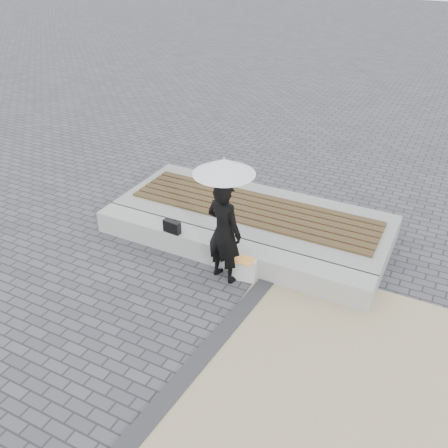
{
  "coord_description": "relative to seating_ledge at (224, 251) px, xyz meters",
  "views": [
    {
      "loc": [
        3.09,
        -4.44,
        4.85
      ],
      "look_at": [
        0.2,
        1.21,
        1.0
      ],
      "focal_mm": 39.25,
      "sensor_mm": 36.0,
      "label": 1
    }
  ],
  "objects": [
    {
      "name": "seating_ledge",
      "position": [
        0.0,
        0.0,
        0.0
      ],
      "size": [
        5.0,
        0.45,
        0.4
      ],
      "primitive_type": "cube",
      "color": "#ABACA6",
      "rests_on": "ground"
    },
    {
      "name": "ground",
      "position": [
        0.0,
        -1.6,
        -0.2
      ],
      "size": [
        80.0,
        80.0,
        0.0
      ],
      "primitive_type": "plane",
      "color": "#49494E",
      "rests_on": "ground"
    },
    {
      "name": "woman",
      "position": [
        0.2,
        -0.39,
        0.66
      ],
      "size": [
        0.7,
        0.54,
        1.71
      ],
      "primitive_type": "imported",
      "rotation": [
        0.0,
        0.0,
        2.92
      ],
      "color": "black",
      "rests_on": "ground"
    },
    {
      "name": "handbag",
      "position": [
        -0.91,
        -0.16,
        0.31
      ],
      "size": [
        0.32,
        0.13,
        0.22
      ],
      "primitive_type": "cube",
      "rotation": [
        0.0,
        0.0,
        -0.08
      ],
      "color": "black",
      "rests_on": "seating_ledge"
    },
    {
      "name": "canvas_tote",
      "position": [
        0.52,
        -0.3,
        -0.0
      ],
      "size": [
        0.4,
        0.21,
        0.4
      ],
      "primitive_type": "cube",
      "rotation": [
        0.0,
        0.0,
        0.13
      ],
      "color": "silver",
      "rests_on": "ground"
    },
    {
      "name": "terrazzo_zone",
      "position": [
        3.2,
        -2.1,
        -0.19
      ],
      "size": [
        5.0,
        5.0,
        0.02
      ],
      "primitive_type": "cube",
      "color": "tan",
      "rests_on": "ground"
    },
    {
      "name": "magazine",
      "position": [
        0.52,
        -0.35,
        0.21
      ],
      "size": [
        0.34,
        0.26,
        0.01
      ],
      "primitive_type": "cube",
      "rotation": [
        0.0,
        0.0,
        0.06
      ],
      "color": "#EA3F38",
      "rests_on": "canvas_tote"
    },
    {
      "name": "edging_band",
      "position": [
        0.75,
        -2.1,
        -0.18
      ],
      "size": [
        0.61,
        5.2,
        0.04
      ],
      "primitive_type": "cube",
      "rotation": [
        0.0,
        0.0,
        -0.07
      ],
      "color": "#303033",
      "rests_on": "ground"
    },
    {
      "name": "timber_decking",
      "position": [
        0.0,
        1.2,
        0.22
      ],
      "size": [
        4.6,
        1.2,
        0.04
      ],
      "primitive_type": null,
      "color": "brown",
      "rests_on": "timber_platform"
    },
    {
      "name": "timber_platform",
      "position": [
        0.0,
        1.2,
        0.0
      ],
      "size": [
        5.0,
        2.0,
        0.4
      ],
      "primitive_type": "cube",
      "color": "#969691",
      "rests_on": "ground"
    },
    {
      "name": "parasol",
      "position": [
        0.2,
        -0.39,
        1.76
      ],
      "size": [
        0.91,
        0.91,
        1.17
      ],
      "rotation": [
        0.0,
        0.0,
        0.03
      ],
      "color": "silver",
      "rests_on": "ground"
    }
  ]
}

